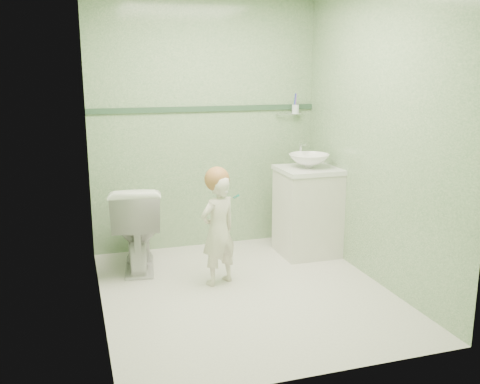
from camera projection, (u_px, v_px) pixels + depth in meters
name	position (u px, v px, depth m)	size (l,w,h in m)	color
ground	(246.00, 292.00, 4.26)	(2.50, 2.50, 0.00)	beige
room_shell	(246.00, 141.00, 3.99)	(2.50, 2.54, 2.40)	#79A575
trim_stripe	(205.00, 109.00, 5.11)	(2.20, 0.02, 0.05)	#315039
vanity	(307.00, 213.00, 5.07)	(0.52, 0.50, 0.80)	silver
counter	(309.00, 170.00, 4.98)	(0.54, 0.52, 0.04)	white
basin	(309.00, 161.00, 4.96)	(0.37, 0.37, 0.13)	white
faucet	(301.00, 149.00, 5.11)	(0.03, 0.13, 0.18)	silver
cup_holder	(295.00, 109.00, 5.32)	(0.26, 0.07, 0.21)	silver
toilet	(137.00, 226.00, 4.70)	(0.43, 0.74, 0.76)	white
toddler	(218.00, 230.00, 4.34)	(0.33, 0.22, 0.90)	white
hair_cap	(217.00, 179.00, 4.27)	(0.20, 0.20, 0.20)	#A76C3B
teal_toothbrush	(235.00, 196.00, 4.23)	(0.10, 0.14, 0.08)	#148374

